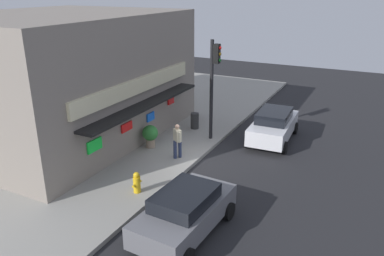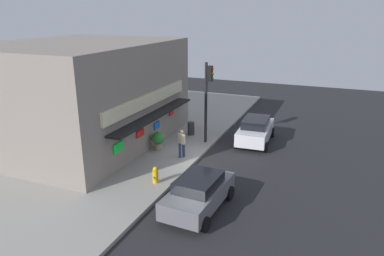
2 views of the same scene
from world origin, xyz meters
The scene contains 10 objects.
ground_plane centered at (0.00, 0.00, 0.00)m, with size 50.48×50.48×0.00m, color #232326.
sidewalk centered at (0.00, 6.42, 0.09)m, with size 33.65×12.84×0.18m, color gray.
corner_building centered at (-0.02, 8.10, 3.34)m, with size 12.17×10.60×6.33m.
traffic_light centered at (2.59, 0.45, 3.48)m, with size 0.32×0.58×5.16m.
fire_hydrant centered at (-3.86, 0.80, 0.60)m, with size 0.53×0.29×0.86m.
trash_can centered at (3.57, 1.98, 0.63)m, with size 0.47×0.47×0.89m, color #2D2D2D.
pedestrian centered at (-0.35, 0.93, 1.10)m, with size 0.45×0.52×1.67m.
potted_plant_by_doorway centered at (0.17, 2.75, 0.85)m, with size 0.78×0.78×1.15m.
parked_car_white centered at (4.23, -2.35, 0.86)m, with size 4.42×2.24×1.66m.
parked_car_grey centered at (-5.09, -1.98, 0.81)m, with size 4.21×2.28×1.56m.
Camera 2 is at (-18.10, -7.03, 8.31)m, focal length 33.65 mm.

